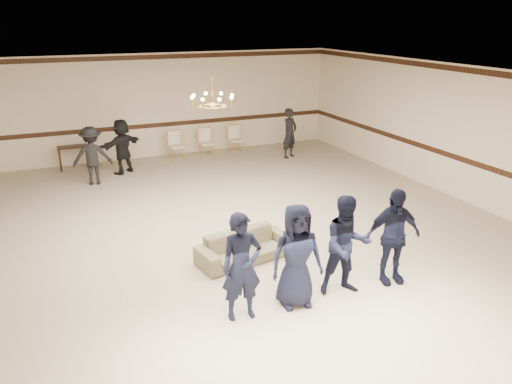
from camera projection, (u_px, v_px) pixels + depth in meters
The scene contains 16 objects.
room at pixel (231, 165), 9.60m from camera, with size 12.01×14.01×3.21m.
chair_rail at pixel (152, 126), 15.85m from camera, with size 12.00×0.02×0.14m, color #351B10.
crown_molding at pixel (147, 57), 15.15m from camera, with size 12.00×0.02×0.14m, color #351B10.
chandelier at pixel (212, 90), 10.05m from camera, with size 0.94×0.94×0.89m, color #B49539, non-canonical shape.
boy_a at pixel (242, 267), 7.34m from camera, with size 0.60×0.40×1.66m, color black.
boy_b at pixel (297, 256), 7.68m from camera, with size 0.81×0.53×1.66m, color black.
boy_c at pixel (347, 246), 8.02m from camera, with size 0.81×0.63×1.66m, color black.
boy_d at pixel (393, 236), 8.36m from camera, with size 0.97×0.40×1.66m, color black.
settee at pixel (245, 247), 9.29m from camera, with size 1.80×0.70×0.53m, color #7C7753.
adult_left at pixel (92, 156), 13.31m from camera, with size 1.01×0.58×1.56m, color black.
adult_mid at pixel (122, 146), 14.25m from camera, with size 1.44×0.46×1.56m, color black.
adult_right at pixel (290, 133), 15.82m from camera, with size 0.57×0.37×1.56m, color black.
banquet_chair_left at pixel (176, 146), 15.64m from camera, with size 0.43×0.43×0.89m, color #F0E7CA, non-canonical shape.
banquet_chair_mid at pixel (207, 143), 16.02m from camera, with size 0.43×0.43×0.89m, color #F0E7CA, non-canonical shape.
banquet_chair_right at pixel (236, 140), 16.39m from camera, with size 0.43×0.43×0.89m, color #F0E7CA, non-canonical shape.
console_table at pixel (74, 158), 14.72m from camera, with size 0.84×0.35×0.71m, color black.
Camera 1 is at (-3.24, -8.66, 4.30)m, focal length 35.48 mm.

